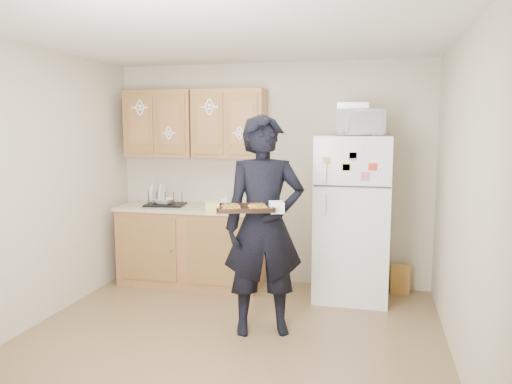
{
  "coord_description": "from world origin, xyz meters",
  "views": [
    {
      "loc": [
        1.17,
        -3.77,
        1.78
      ],
      "look_at": [
        0.15,
        0.45,
        1.22
      ],
      "focal_mm": 35.0,
      "sensor_mm": 36.0,
      "label": 1
    }
  ],
  "objects_px": {
    "refrigerator": "(352,218)",
    "dish_rack": "(165,198)",
    "baking_tray": "(245,209)",
    "microwave": "(360,123)",
    "person": "(264,226)"
  },
  "relations": [
    {
      "from": "refrigerator",
      "to": "dish_rack",
      "type": "relative_size",
      "value": 3.92
    },
    {
      "from": "person",
      "to": "dish_rack",
      "type": "distance_m",
      "value": 1.8
    },
    {
      "from": "dish_rack",
      "to": "baking_tray",
      "type": "bearing_deg",
      "value": -47.03
    },
    {
      "from": "refrigerator",
      "to": "microwave",
      "type": "bearing_deg",
      "value": -42.28
    },
    {
      "from": "baking_tray",
      "to": "microwave",
      "type": "bearing_deg",
      "value": 38.29
    },
    {
      "from": "refrigerator",
      "to": "person",
      "type": "bearing_deg",
      "value": -122.51
    },
    {
      "from": "baking_tray",
      "to": "microwave",
      "type": "distance_m",
      "value": 1.72
    },
    {
      "from": "refrigerator",
      "to": "microwave",
      "type": "height_order",
      "value": "microwave"
    },
    {
      "from": "dish_rack",
      "to": "person",
      "type": "bearing_deg",
      "value": -38.57
    },
    {
      "from": "person",
      "to": "microwave",
      "type": "distance_m",
      "value": 1.56
    },
    {
      "from": "refrigerator",
      "to": "baking_tray",
      "type": "height_order",
      "value": "refrigerator"
    },
    {
      "from": "baking_tray",
      "to": "dish_rack",
      "type": "relative_size",
      "value": 1.06
    },
    {
      "from": "person",
      "to": "microwave",
      "type": "bearing_deg",
      "value": 35.15
    },
    {
      "from": "person",
      "to": "baking_tray",
      "type": "relative_size",
      "value": 4.13
    },
    {
      "from": "person",
      "to": "baking_tray",
      "type": "distance_m",
      "value": 0.35
    }
  ]
}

